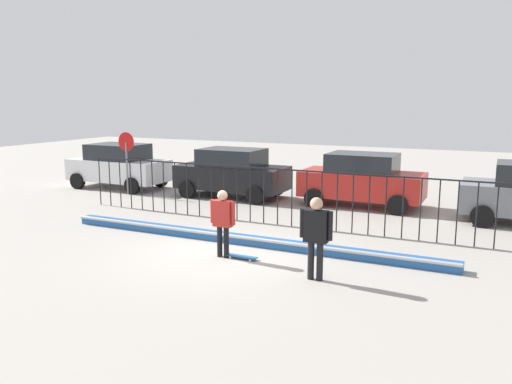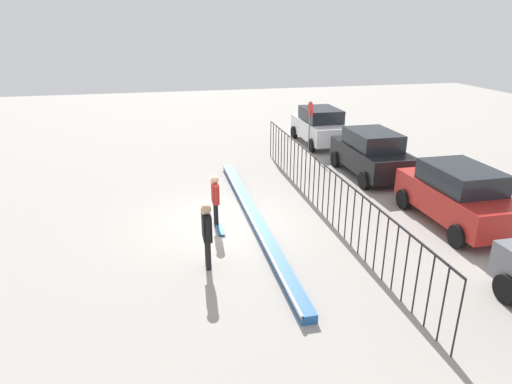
{
  "view_description": "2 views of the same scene",
  "coord_description": "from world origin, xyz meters",
  "px_view_note": "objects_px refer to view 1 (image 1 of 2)",
  "views": [
    {
      "loc": [
        6.07,
        -10.88,
        3.84
      ],
      "look_at": [
        0.31,
        1.19,
        1.4
      ],
      "focal_mm": 36.36,
      "sensor_mm": 36.0,
      "label": 1
    },
    {
      "loc": [
        12.82,
        -1.79,
        6.01
      ],
      "look_at": [
        0.67,
        0.94,
        1.24
      ],
      "focal_mm": 30.96,
      "sensor_mm": 36.0,
      "label": 2
    }
  ],
  "objects_px": {
    "parked_car_black": "(232,172)",
    "parked_car_red": "(362,179)",
    "skateboarder": "(223,217)",
    "skateboard": "(242,257)",
    "parked_car_white": "(119,166)",
    "camera_operator": "(316,231)",
    "stop_sign": "(127,154)"
  },
  "relations": [
    {
      "from": "parked_car_white",
      "to": "parked_car_black",
      "type": "height_order",
      "value": "same"
    },
    {
      "from": "camera_operator",
      "to": "parked_car_white",
      "type": "bearing_deg",
      "value": -23.09
    },
    {
      "from": "skateboard",
      "to": "parked_car_white",
      "type": "bearing_deg",
      "value": 131.93
    },
    {
      "from": "skateboarder",
      "to": "parked_car_white",
      "type": "height_order",
      "value": "parked_car_white"
    },
    {
      "from": "camera_operator",
      "to": "parked_car_white",
      "type": "xyz_separation_m",
      "value": [
        -11.43,
        7.3,
        -0.11
      ]
    },
    {
      "from": "skateboard",
      "to": "parked_car_red",
      "type": "height_order",
      "value": "parked_car_red"
    },
    {
      "from": "parked_car_black",
      "to": "parked_car_red",
      "type": "height_order",
      "value": "same"
    },
    {
      "from": "skateboard",
      "to": "parked_car_black",
      "type": "height_order",
      "value": "parked_car_black"
    },
    {
      "from": "parked_car_white",
      "to": "parked_car_black",
      "type": "bearing_deg",
      "value": 3.4
    },
    {
      "from": "stop_sign",
      "to": "parked_car_black",
      "type": "bearing_deg",
      "value": 17.74
    },
    {
      "from": "camera_operator",
      "to": "parked_car_white",
      "type": "distance_m",
      "value": 13.57
    },
    {
      "from": "parked_car_black",
      "to": "camera_operator",
      "type": "bearing_deg",
      "value": -50.01
    },
    {
      "from": "skateboarder",
      "to": "skateboard",
      "type": "distance_m",
      "value": 1.05
    },
    {
      "from": "skateboard",
      "to": "stop_sign",
      "type": "xyz_separation_m",
      "value": [
        -8.03,
        5.64,
        1.56
      ]
    },
    {
      "from": "skateboard",
      "to": "parked_car_black",
      "type": "bearing_deg",
      "value": 107.22
    },
    {
      "from": "parked_car_red",
      "to": "stop_sign",
      "type": "bearing_deg",
      "value": -165.46
    },
    {
      "from": "parked_car_black",
      "to": "parked_car_red",
      "type": "xyz_separation_m",
      "value": [
        5.01,
        0.47,
        0.0
      ]
    },
    {
      "from": "camera_operator",
      "to": "stop_sign",
      "type": "xyz_separation_m",
      "value": [
        -10.11,
        6.25,
        0.54
      ]
    },
    {
      "from": "skateboarder",
      "to": "stop_sign",
      "type": "distance_m",
      "value": 9.48
    },
    {
      "from": "skateboarder",
      "to": "parked_car_black",
      "type": "height_order",
      "value": "parked_car_black"
    },
    {
      "from": "skateboarder",
      "to": "stop_sign",
      "type": "xyz_separation_m",
      "value": [
        -7.55,
        5.69,
        0.62
      ]
    },
    {
      "from": "skateboard",
      "to": "stop_sign",
      "type": "height_order",
      "value": "stop_sign"
    },
    {
      "from": "skateboard",
      "to": "camera_operator",
      "type": "xyz_separation_m",
      "value": [
        2.08,
        -0.61,
        1.02
      ]
    },
    {
      "from": "camera_operator",
      "to": "parked_car_black",
      "type": "distance_m",
      "value": 9.67
    },
    {
      "from": "skateboarder",
      "to": "parked_car_white",
      "type": "relative_size",
      "value": 0.39
    },
    {
      "from": "stop_sign",
      "to": "camera_operator",
      "type": "bearing_deg",
      "value": -31.73
    },
    {
      "from": "parked_car_red",
      "to": "skateboarder",
      "type": "bearing_deg",
      "value": -98.04
    },
    {
      "from": "skateboarder",
      "to": "parked_car_red",
      "type": "xyz_separation_m",
      "value": [
        1.52,
        7.47,
        -0.02
      ]
    },
    {
      "from": "camera_operator",
      "to": "parked_car_red",
      "type": "relative_size",
      "value": 0.42
    },
    {
      "from": "skateboard",
      "to": "parked_car_white",
      "type": "xyz_separation_m",
      "value": [
        -9.35,
        6.69,
        0.91
      ]
    },
    {
      "from": "skateboard",
      "to": "parked_car_white",
      "type": "distance_m",
      "value": 11.54
    },
    {
      "from": "skateboard",
      "to": "parked_car_white",
      "type": "height_order",
      "value": "parked_car_white"
    }
  ]
}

